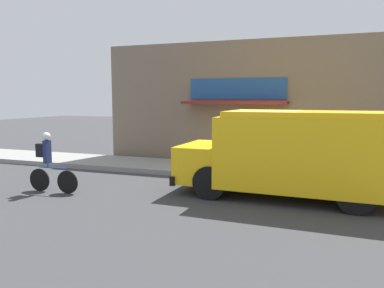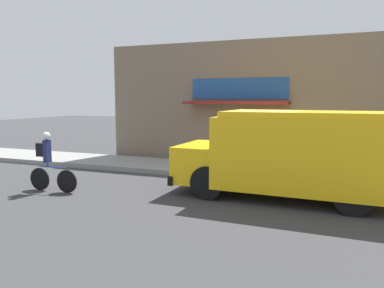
{
  "view_description": "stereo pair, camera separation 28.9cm",
  "coord_description": "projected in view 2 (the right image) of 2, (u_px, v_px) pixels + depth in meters",
  "views": [
    {
      "loc": [
        1.99,
        -10.97,
        2.48
      ],
      "look_at": [
        -1.91,
        -0.2,
        1.1
      ],
      "focal_mm": 35.0,
      "sensor_mm": 36.0,
      "label": 1
    },
    {
      "loc": [
        2.26,
        -10.86,
        2.48
      ],
      "look_at": [
        -1.91,
        -0.2,
        1.1
      ],
      "focal_mm": 35.0,
      "sensor_mm": 36.0,
      "label": 2
    }
  ],
  "objects": [
    {
      "name": "sidewalk",
      "position": [
        261.0,
        173.0,
        12.2
      ],
      "size": [
        28.0,
        2.27,
        0.17
      ],
      "color": "gray",
      "rests_on": "ground_plane"
    },
    {
      "name": "school_bus",
      "position": [
        293.0,
        153.0,
        9.28
      ],
      "size": [
        5.46,
        2.74,
        2.18
      ],
      "rotation": [
        0.0,
        0.0,
        -0.03
      ],
      "color": "yellow",
      "rests_on": "ground_plane"
    },
    {
      "name": "ground_plane",
      "position": [
        254.0,
        183.0,
        11.16
      ],
      "size": [
        70.0,
        70.0,
        0.0
      ],
      "primitive_type": "plane",
      "color": "#38383A"
    },
    {
      "name": "trash_bin",
      "position": [
        362.0,
        161.0,
        11.52
      ],
      "size": [
        0.51,
        0.51,
        0.8
      ],
      "color": "slate",
      "rests_on": "sidewalk"
    },
    {
      "name": "storefront",
      "position": [
        270.0,
        104.0,
        13.39
      ],
      "size": [
        12.93,
        1.07,
        4.61
      ],
      "color": "#756656",
      "rests_on": "ground_plane"
    },
    {
      "name": "cyclist",
      "position": [
        49.0,
        162.0,
        10.04
      ],
      "size": [
        1.51,
        0.21,
        1.61
      ],
      "rotation": [
        0.0,
        0.0,
        0.03
      ],
      "color": "black",
      "rests_on": "ground_plane"
    }
  ]
}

